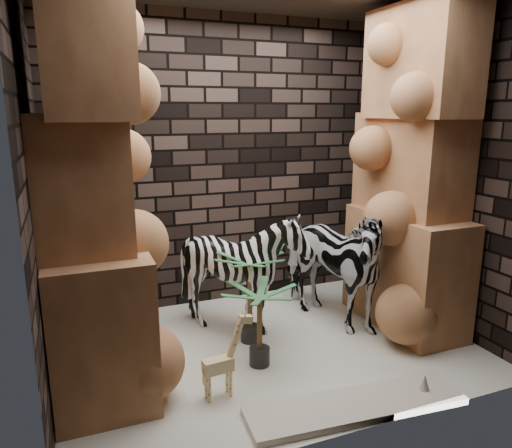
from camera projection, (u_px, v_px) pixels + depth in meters
name	position (u px, v px, depth m)	size (l,w,h in m)	color
floor	(269.00, 348.00, 4.21)	(3.50, 3.50, 0.00)	beige
wall_back	(223.00, 164.00, 5.00)	(3.50, 3.50, 0.00)	black
wall_front	(357.00, 207.00, 2.74)	(3.50, 3.50, 0.00)	black
wall_left	(35.00, 192.00, 3.24)	(3.00, 3.00, 0.00)	black
wall_right	(440.00, 170.00, 4.50)	(3.00, 3.00, 0.00)	black
rock_pillar_left	(89.00, 189.00, 3.36)	(0.68, 1.30, 3.00)	tan
rock_pillar_right	(412.00, 171.00, 4.38)	(0.58, 1.25, 3.00)	tan
zebra_right	(328.00, 254.00, 4.55)	(0.65, 1.20, 1.42)	white
zebra_left	(242.00, 278.00, 4.39)	(0.96, 1.19, 1.08)	white
giraffe_toy	(218.00, 357.00, 3.41)	(0.33, 0.11, 0.65)	#FFE29C
palm_front	(250.00, 298.00, 4.24)	(0.36, 0.36, 0.84)	#1F5729
palm_back	(260.00, 326.00, 3.86)	(0.36, 0.36, 0.69)	#1F5729
surfboard	(356.00, 406.00, 3.34)	(1.58, 0.39, 0.05)	beige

